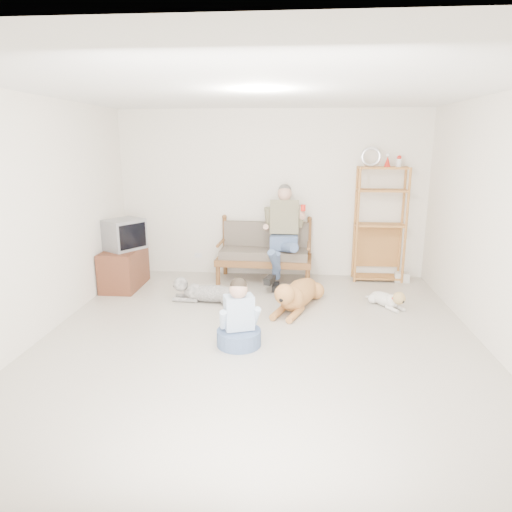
# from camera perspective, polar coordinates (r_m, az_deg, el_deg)

# --- Properties ---
(floor) EXTENTS (5.50, 5.50, 0.00)m
(floor) POSITION_cam_1_polar(r_m,az_deg,el_deg) (5.22, 0.36, -10.76)
(floor) COLOR beige
(floor) RESTS_ON ground
(ceiling) EXTENTS (5.50, 5.50, 0.00)m
(ceiling) POSITION_cam_1_polar(r_m,az_deg,el_deg) (4.76, 0.42, 20.19)
(ceiling) COLOR white
(ceiling) RESTS_ON ground
(wall_back) EXTENTS (5.00, 0.00, 5.00)m
(wall_back) POSITION_cam_1_polar(r_m,az_deg,el_deg) (7.53, 1.98, 7.69)
(wall_back) COLOR silver
(wall_back) RESTS_ON ground
(wall_front) EXTENTS (5.00, 0.00, 5.00)m
(wall_front) POSITION_cam_1_polar(r_m,az_deg,el_deg) (2.18, -5.13, -8.94)
(wall_front) COLOR silver
(wall_front) RESTS_ON ground
(wall_left) EXTENTS (0.00, 5.50, 5.50)m
(wall_left) POSITION_cam_1_polar(r_m,az_deg,el_deg) (5.58, -26.21, 3.95)
(wall_left) COLOR silver
(wall_left) RESTS_ON ground
(wall_right) EXTENTS (0.00, 5.50, 5.50)m
(wall_right) POSITION_cam_1_polar(r_m,az_deg,el_deg) (5.25, 28.76, 3.10)
(wall_right) COLOR silver
(wall_right) RESTS_ON ground
(loveseat) EXTENTS (1.53, 0.77, 0.95)m
(loveseat) POSITION_cam_1_polar(r_m,az_deg,el_deg) (7.35, 1.09, 0.68)
(loveseat) COLOR brown
(loveseat) RESTS_ON ground
(man) EXTENTS (0.59, 0.84, 1.36)m
(man) POSITION_cam_1_polar(r_m,az_deg,el_deg) (7.04, 3.27, 1.96)
(man) COLOR #546D9B
(man) RESTS_ON loveseat
(etagere) EXTENTS (0.81, 0.35, 2.12)m
(etagere) POSITION_cam_1_polar(r_m,az_deg,el_deg) (7.51, 15.22, 3.96)
(etagere) COLOR #C2763D
(etagere) RESTS_ON ground
(book_stack) EXTENTS (0.24, 0.19, 0.14)m
(book_stack) POSITION_cam_1_polar(r_m,az_deg,el_deg) (7.72, 17.78, -2.52)
(book_stack) COLOR white
(book_stack) RESTS_ON ground
(tv_stand) EXTENTS (0.51, 0.90, 0.60)m
(tv_stand) POSITION_cam_1_polar(r_m,az_deg,el_deg) (7.31, -16.19, -1.47)
(tv_stand) COLOR brown
(tv_stand) RESTS_ON ground
(crt_tv) EXTENTS (0.67, 0.70, 0.46)m
(crt_tv) POSITION_cam_1_polar(r_m,az_deg,el_deg) (7.19, -16.18, 2.62)
(crt_tv) COLOR slate
(crt_tv) RESTS_ON tv_stand
(wall_outlet) EXTENTS (0.12, 0.02, 0.08)m
(wall_outlet) POSITION_cam_1_polar(r_m,az_deg,el_deg) (7.86, -7.23, 0.08)
(wall_outlet) COLOR silver
(wall_outlet) RESTS_ON ground
(golden_retriever) EXTENTS (0.71, 1.48, 0.46)m
(golden_retriever) POSITION_cam_1_polar(r_m,az_deg,el_deg) (6.21, 5.11, -4.80)
(golden_retriever) COLOR #C78A45
(golden_retriever) RESTS_ON ground
(shaggy_dog) EXTENTS (1.16, 0.32, 0.34)m
(shaggy_dog) POSITION_cam_1_polar(r_m,az_deg,el_deg) (6.48, -6.52, -4.49)
(shaggy_dog) COLOR silver
(shaggy_dog) RESTS_ON ground
(terrier) EXTENTS (0.47, 0.61, 0.27)m
(terrier) POSITION_cam_1_polar(r_m,az_deg,el_deg) (6.47, 16.25, -5.23)
(terrier) COLOR silver
(terrier) RESTS_ON ground
(child) EXTENTS (0.49, 0.49, 0.78)m
(child) POSITION_cam_1_polar(r_m,az_deg,el_deg) (5.06, -2.16, -8.16)
(child) COLOR #546D9B
(child) RESTS_ON ground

